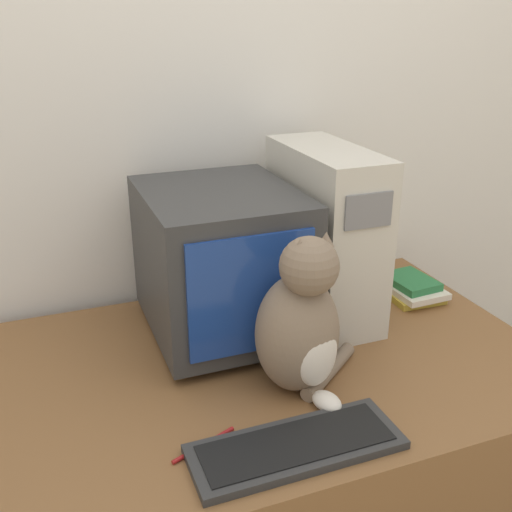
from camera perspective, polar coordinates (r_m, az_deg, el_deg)
The scene contains 8 objects.
wall_back at distance 1.76m, azimuth -5.08°, elevation 13.39°, with size 7.00×0.05×2.50m.
desk at distance 1.72m, azimuth 1.02°, elevation -20.11°, with size 1.37×0.87×0.73m.
crt_monitor at distance 1.53m, azimuth -3.34°, elevation -0.53°, with size 0.37×0.45×0.39m.
computer_tower at distance 1.64m, azimuth 6.53°, elevation 2.19°, with size 0.18×0.43×0.47m.
keyboard at distance 1.23m, azimuth 3.83°, elevation -17.64°, with size 0.42×0.15×0.02m.
cat at distance 1.32m, azimuth 4.33°, elevation -6.63°, with size 0.30×0.26×0.38m.
book_stack at distance 1.85m, azimuth 14.50°, elevation -2.93°, with size 0.15×0.20×0.06m.
pen at distance 1.24m, azimuth -4.99°, elevation -17.48°, with size 0.14×0.06×0.01m.
Camera 1 is at (-0.48, -0.73, 1.52)m, focal length 42.00 mm.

